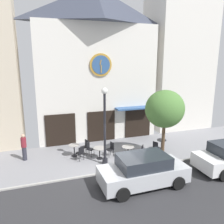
% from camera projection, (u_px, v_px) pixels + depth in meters
% --- Properties ---
extents(ground_plane, '(28.13, 10.95, 0.13)m').
position_uv_depth(ground_plane, '(119.00, 175.00, 12.10)').
color(ground_plane, gray).
extents(clock_building, '(9.08, 3.75, 11.21)m').
position_uv_depth(clock_building, '(96.00, 63.00, 17.17)').
color(clock_building, silver).
rests_on(clock_building, ground_plane).
extents(neighbor_building_right, '(5.34, 3.81, 15.87)m').
position_uv_depth(neighbor_building_right, '(180.00, 38.00, 19.76)').
color(neighbor_building_right, silver).
rests_on(neighbor_building_right, ground_plane).
extents(street_lamp, '(0.36, 0.36, 4.55)m').
position_uv_depth(street_lamp, '(105.00, 127.00, 12.86)').
color(street_lamp, black).
rests_on(street_lamp, ground_plane).
extents(street_tree, '(2.42, 2.18, 4.30)m').
position_uv_depth(street_tree, '(165.00, 109.00, 13.54)').
color(street_tree, brown).
rests_on(street_tree, ground_plane).
extents(cafe_table_near_door, '(0.71, 0.71, 0.76)m').
position_uv_depth(cafe_table_near_door, '(74.00, 148.00, 14.37)').
color(cafe_table_near_door, black).
rests_on(cafe_table_near_door, ground_plane).
extents(cafe_table_leftmost, '(0.79, 0.79, 0.72)m').
position_uv_depth(cafe_table_leftmost, '(100.00, 151.00, 13.99)').
color(cafe_table_leftmost, black).
rests_on(cafe_table_leftmost, ground_plane).
extents(cafe_table_center_left, '(0.77, 0.77, 0.77)m').
position_uv_depth(cafe_table_center_left, '(128.00, 150.00, 14.08)').
color(cafe_table_center_left, black).
rests_on(cafe_table_center_left, ground_plane).
extents(cafe_table_rightmost, '(0.63, 0.63, 0.75)m').
position_uv_depth(cafe_table_rightmost, '(161.00, 143.00, 15.30)').
color(cafe_table_rightmost, black).
rests_on(cafe_table_rightmost, ground_plane).
extents(cafe_chair_by_entrance, '(0.51, 0.51, 0.90)m').
position_uv_depth(cafe_chair_by_entrance, '(85.00, 146.00, 14.83)').
color(cafe_chair_by_entrance, black).
rests_on(cafe_chair_by_entrance, ground_plane).
extents(cafe_chair_near_lamp, '(0.54, 0.54, 0.90)m').
position_uv_depth(cafe_chair_near_lamp, '(80.00, 152.00, 13.74)').
color(cafe_chair_near_lamp, black).
rests_on(cafe_chair_near_lamp, ground_plane).
extents(cafe_chair_right_end, '(0.56, 0.56, 0.90)m').
position_uv_depth(cafe_chair_right_end, '(141.00, 151.00, 13.96)').
color(cafe_chair_right_end, black).
rests_on(cafe_chair_right_end, ground_plane).
extents(cafe_chair_under_awning, '(0.57, 0.57, 0.90)m').
position_uv_depth(cafe_chair_under_awning, '(89.00, 148.00, 14.45)').
color(cafe_chair_under_awning, black).
rests_on(cafe_chair_under_awning, ground_plane).
extents(cafe_chair_facing_street, '(0.49, 0.49, 0.90)m').
position_uv_depth(cafe_chair_facing_street, '(111.00, 148.00, 14.41)').
color(cafe_chair_facing_street, black).
rests_on(cafe_chair_facing_street, ground_plane).
extents(cafe_chair_left_end, '(0.54, 0.54, 0.90)m').
position_uv_depth(cafe_chair_left_end, '(156.00, 147.00, 14.60)').
color(cafe_chair_left_end, black).
rests_on(cafe_chair_left_end, ground_plane).
extents(pedestrian_maroon, '(0.36, 0.36, 1.67)m').
position_uv_depth(pedestrian_maroon, '(24.00, 147.00, 13.73)').
color(pedestrian_maroon, '#2D2D38').
rests_on(pedestrian_maroon, ground_plane).
extents(parked_car_silver, '(4.31, 2.05, 1.55)m').
position_uv_depth(parked_car_silver, '(143.00, 171.00, 10.97)').
color(parked_car_silver, '#B7BABF').
rests_on(parked_car_silver, ground_plane).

